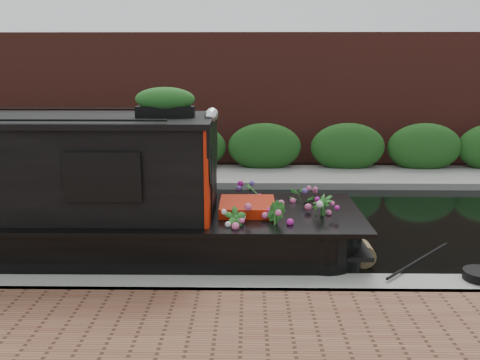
{
  "coord_description": "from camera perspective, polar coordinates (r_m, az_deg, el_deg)",
  "views": [
    {
      "loc": [
        1.74,
        -9.96,
        3.1
      ],
      "look_at": [
        1.59,
        -0.6,
        1.04
      ],
      "focal_mm": 40.0,
      "sensor_mm": 36.0,
      "label": 1
    }
  ],
  "objects": [
    {
      "name": "far_brick_wall",
      "position": [
        17.52,
        -4.8,
        2.19
      ],
      "size": [
        40.0,
        1.0,
        8.0
      ],
      "primitive_type": "cube",
      "color": "#58241D",
      "rests_on": "ground"
    },
    {
      "name": "near_bank_coping",
      "position": [
        7.55,
        -12.81,
        -12.16
      ],
      "size": [
        40.0,
        0.6,
        0.5
      ],
      "primitive_type": "cube",
      "color": "gray",
      "rests_on": "ground"
    },
    {
      "name": "far_hedge",
      "position": [
        15.47,
        -5.56,
        0.81
      ],
      "size": [
        40.0,
        1.1,
        2.8
      ],
      "primitive_type": "cube",
      "color": "#1C4918",
      "rests_on": "ground"
    },
    {
      "name": "far_bank_path",
      "position": [
        14.6,
        -5.95,
        0.1
      ],
      "size": [
        40.0,
        2.4,
        0.34
      ],
      "primitive_type": "cube",
      "color": "slate",
      "rests_on": "ground"
    },
    {
      "name": "rope_fender",
      "position": [
        8.66,
        12.92,
        -7.64
      ],
      "size": [
        0.35,
        0.41,
        0.35
      ],
      "primitive_type": "cylinder",
      "rotation": [
        1.57,
        0.0,
        0.0
      ],
      "color": "brown",
      "rests_on": "ground"
    },
    {
      "name": "ground",
      "position": [
        10.58,
        -8.63,
        -4.77
      ],
      "size": [
        80.0,
        80.0,
        0.0
      ],
      "primitive_type": "plane",
      "color": "black",
      "rests_on": "ground"
    }
  ]
}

